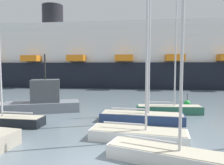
{
  "coord_description": "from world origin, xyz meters",
  "views": [
    {
      "loc": [
        1.99,
        -9.3,
        4.62
      ],
      "look_at": [
        0.0,
        12.74,
        2.9
      ],
      "focal_mm": 33.83,
      "sensor_mm": 36.0,
      "label": 1
    }
  ],
  "objects_px": {
    "sailboat_6": "(169,153)",
    "sailboat_1": "(169,107)",
    "cruise_ship": "(126,60)",
    "sailboat_3": "(142,116)",
    "sailboat_2": "(8,119)",
    "fishing_boat_0": "(44,100)",
    "channel_buoy_0": "(187,103)",
    "sailboat_0": "(138,133)"
  },
  "relations": [
    {
      "from": "sailboat_2",
      "to": "sailboat_3",
      "type": "height_order",
      "value": "sailboat_3"
    },
    {
      "from": "sailboat_0",
      "to": "sailboat_1",
      "type": "bearing_deg",
      "value": 76.26
    },
    {
      "from": "cruise_ship",
      "to": "fishing_boat_0",
      "type": "bearing_deg",
      "value": -102.89
    },
    {
      "from": "sailboat_1",
      "to": "channel_buoy_0",
      "type": "bearing_deg",
      "value": 52.09
    },
    {
      "from": "sailboat_3",
      "to": "sailboat_6",
      "type": "xyz_separation_m",
      "value": [
        0.91,
        -7.44,
        -0.03
      ]
    },
    {
      "from": "sailboat_0",
      "to": "sailboat_6",
      "type": "relative_size",
      "value": 1.01
    },
    {
      "from": "fishing_boat_0",
      "to": "sailboat_1",
      "type": "bearing_deg",
      "value": -16.98
    },
    {
      "from": "sailboat_3",
      "to": "channel_buoy_0",
      "type": "bearing_deg",
      "value": 58.21
    },
    {
      "from": "cruise_ship",
      "to": "sailboat_3",
      "type": "bearing_deg",
      "value": -84.3
    },
    {
      "from": "channel_buoy_0",
      "to": "cruise_ship",
      "type": "xyz_separation_m",
      "value": [
        -7.68,
        24.81,
        5.74
      ]
    },
    {
      "from": "sailboat_6",
      "to": "channel_buoy_0",
      "type": "relative_size",
      "value": 6.59
    },
    {
      "from": "sailboat_2",
      "to": "fishing_boat_0",
      "type": "relative_size",
      "value": 1.16
    },
    {
      "from": "sailboat_1",
      "to": "sailboat_3",
      "type": "relative_size",
      "value": 1.11
    },
    {
      "from": "sailboat_2",
      "to": "cruise_ship",
      "type": "relative_size",
      "value": 0.09
    },
    {
      "from": "sailboat_2",
      "to": "fishing_boat_0",
      "type": "bearing_deg",
      "value": -94.53
    },
    {
      "from": "sailboat_3",
      "to": "channel_buoy_0",
      "type": "xyz_separation_m",
      "value": [
        5.48,
        7.11,
        -0.15
      ]
    },
    {
      "from": "sailboat_0",
      "to": "fishing_boat_0",
      "type": "bearing_deg",
      "value": 150.04
    },
    {
      "from": "sailboat_0",
      "to": "channel_buoy_0",
      "type": "bearing_deg",
      "value": 71.79
    },
    {
      "from": "sailboat_1",
      "to": "sailboat_2",
      "type": "bearing_deg",
      "value": -160.65
    },
    {
      "from": "sailboat_1",
      "to": "sailboat_2",
      "type": "relative_size",
      "value": 1.31
    },
    {
      "from": "fishing_boat_0",
      "to": "sailboat_6",
      "type": "bearing_deg",
      "value": -63.0
    },
    {
      "from": "sailboat_3",
      "to": "sailboat_6",
      "type": "height_order",
      "value": "sailboat_3"
    },
    {
      "from": "sailboat_3",
      "to": "cruise_ship",
      "type": "bearing_deg",
      "value": 99.77
    },
    {
      "from": "sailboat_1",
      "to": "cruise_ship",
      "type": "xyz_separation_m",
      "value": [
        -5.03,
        28.53,
        5.52
      ]
    },
    {
      "from": "sailboat_3",
      "to": "channel_buoy_0",
      "type": "height_order",
      "value": "sailboat_3"
    },
    {
      "from": "fishing_boat_0",
      "to": "channel_buoy_0",
      "type": "bearing_deg",
      "value": -3.5
    },
    {
      "from": "sailboat_6",
      "to": "sailboat_1",
      "type": "bearing_deg",
      "value": 100.01
    },
    {
      "from": "fishing_boat_0",
      "to": "channel_buoy_0",
      "type": "xyz_separation_m",
      "value": [
        15.21,
        3.99,
        -0.77
      ]
    },
    {
      "from": "sailboat_2",
      "to": "fishing_boat_0",
      "type": "distance_m",
      "value": 5.16
    },
    {
      "from": "fishing_boat_0",
      "to": "cruise_ship",
      "type": "height_order",
      "value": "cruise_ship"
    },
    {
      "from": "cruise_ship",
      "to": "channel_buoy_0",
      "type": "bearing_deg",
      "value": -71.03
    },
    {
      "from": "sailboat_0",
      "to": "cruise_ship",
      "type": "distance_m",
      "value": 36.79
    },
    {
      "from": "sailboat_1",
      "to": "sailboat_3",
      "type": "bearing_deg",
      "value": -132.23
    },
    {
      "from": "channel_buoy_0",
      "to": "sailboat_2",
      "type": "bearing_deg",
      "value": -150.49
    },
    {
      "from": "sailboat_2",
      "to": "cruise_ship",
      "type": "height_order",
      "value": "cruise_ship"
    },
    {
      "from": "sailboat_2",
      "to": "channel_buoy_0",
      "type": "bearing_deg",
      "value": -146.4
    },
    {
      "from": "sailboat_0",
      "to": "channel_buoy_0",
      "type": "height_order",
      "value": "sailboat_0"
    },
    {
      "from": "sailboat_0",
      "to": "sailboat_6",
      "type": "height_order",
      "value": "sailboat_0"
    },
    {
      "from": "sailboat_2",
      "to": "channel_buoy_0",
      "type": "xyz_separation_m",
      "value": [
        15.98,
        9.04,
        -0.1
      ]
    },
    {
      "from": "sailboat_6",
      "to": "fishing_boat_0",
      "type": "xyz_separation_m",
      "value": [
        -10.64,
        10.57,
        0.64
      ]
    },
    {
      "from": "sailboat_1",
      "to": "cruise_ship",
      "type": "distance_m",
      "value": 29.49
    },
    {
      "from": "sailboat_0",
      "to": "sailboat_2",
      "type": "distance_m",
      "value": 10.35
    }
  ]
}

